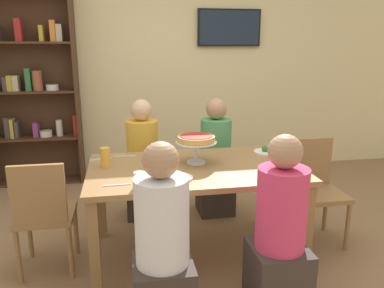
{
  "coord_description": "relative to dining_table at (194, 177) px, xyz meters",
  "views": [
    {
      "loc": [
        -0.51,
        -2.72,
        1.63
      ],
      "look_at": [
        0.0,
        0.1,
        0.89
      ],
      "focal_mm": 35.71,
      "sensor_mm": 36.0,
      "label": 1
    }
  ],
  "objects": [
    {
      "name": "chair_head_west",
      "position": [
        -1.1,
        -0.07,
        -0.17
      ],
      "size": [
        0.4,
        0.4,
        0.87
      ],
      "color": "olive",
      "rests_on": "ground_plane"
    },
    {
      "name": "rear_partition",
      "position": [
        0.0,
        2.2,
        0.75
      ],
      "size": [
        8.0,
        0.12,
        2.8
      ],
      "primitive_type": "cube",
      "color": "beige",
      "rests_on": "ground_plane"
    },
    {
      "name": "salad_plate_far_diner",
      "position": [
        -0.29,
        0.2,
        0.1
      ],
      "size": [
        0.2,
        0.2,
        0.07
      ],
      "color": "white",
      "rests_on": "dining_table"
    },
    {
      "name": "water_glass_clear_near",
      "position": [
        -0.43,
        -0.37,
        0.14
      ],
      "size": [
        0.08,
        0.08,
        0.1
      ],
      "primitive_type": "cylinder",
      "color": "white",
      "rests_on": "dining_table"
    },
    {
      "name": "diner_near_left",
      "position": [
        -0.33,
        -0.81,
        -0.16
      ],
      "size": [
        0.34,
        0.34,
        1.15
      ],
      "rotation": [
        0.0,
        0.0,
        1.57
      ],
      "color": "#382D28",
      "rests_on": "ground_plane"
    },
    {
      "name": "salad_plate_near_diner",
      "position": [
        -0.17,
        -0.26,
        0.1
      ],
      "size": [
        0.2,
        0.2,
        0.07
      ],
      "color": "white",
      "rests_on": "dining_table"
    },
    {
      "name": "diner_far_left",
      "position": [
        -0.35,
        0.81,
        -0.16
      ],
      "size": [
        0.34,
        0.34,
        1.15
      ],
      "rotation": [
        0.0,
        0.0,
        -1.57
      ],
      "color": "#382D28",
      "rests_on": "ground_plane"
    },
    {
      "name": "cutlery_fork_far",
      "position": [
        -0.58,
        -0.31,
        0.09
      ],
      "size": [
        0.18,
        0.02,
        0.0
      ],
      "primitive_type": "cube",
      "rotation": [
        0.0,
        0.0,
        0.02
      ],
      "color": "silver",
      "rests_on": "dining_table"
    },
    {
      "name": "chair_head_east",
      "position": [
        1.06,
        0.08,
        -0.17
      ],
      "size": [
        0.4,
        0.4,
        0.87
      ],
      "rotation": [
        0.0,
        0.0,
        3.14
      ],
      "color": "olive",
      "rests_on": "ground_plane"
    },
    {
      "name": "dining_table",
      "position": [
        0.0,
        0.0,
        0.0
      ],
      "size": [
        1.59,
        0.97,
        0.74
      ],
      "color": "olive",
      "rests_on": "ground_plane"
    },
    {
      "name": "cutlery_knife_near",
      "position": [
        -0.52,
        0.37,
        0.09
      ],
      "size": [
        0.18,
        0.02,
        0.0
      ],
      "primitive_type": "cube",
      "rotation": [
        0.0,
        0.0,
        3.09
      ],
      "color": "silver",
      "rests_on": "dining_table"
    },
    {
      "name": "bookshelf",
      "position": [
        -1.59,
        2.02,
        0.47
      ],
      "size": [
        1.1,
        0.3,
        2.21
      ],
      "color": "#422819",
      "rests_on": "ground_plane"
    },
    {
      "name": "television",
      "position": [
        0.84,
        2.11,
        1.19
      ],
      "size": [
        0.8,
        0.05,
        0.45
      ],
      "color": "black"
    },
    {
      "name": "deep_dish_pizza_stand",
      "position": [
        0.03,
        0.08,
        0.27
      ],
      "size": [
        0.32,
        0.32,
        0.22
      ],
      "color": "silver",
      "rests_on": "dining_table"
    },
    {
      "name": "ground_plane",
      "position": [
        0.0,
        0.0,
        -0.65
      ],
      "size": [
        12.0,
        12.0,
        0.0
      ],
      "primitive_type": "plane",
      "color": "#846042"
    },
    {
      "name": "diner_near_right",
      "position": [
        0.38,
        -0.77,
        -0.16
      ],
      "size": [
        0.34,
        0.34,
        1.15
      ],
      "rotation": [
        0.0,
        0.0,
        1.57
      ],
      "color": "#382D28",
      "rests_on": "ground_plane"
    },
    {
      "name": "beer_glass_amber_tall",
      "position": [
        -0.66,
        0.11,
        0.16
      ],
      "size": [
        0.07,
        0.07,
        0.15
      ],
      "primitive_type": "cylinder",
      "color": "gold",
      "rests_on": "dining_table"
    },
    {
      "name": "cutlery_knife_far",
      "position": [
        -0.71,
        0.32,
        0.09
      ],
      "size": [
        0.18,
        0.07,
        0.0
      ],
      "primitive_type": "cube",
      "rotation": [
        0.0,
        0.0,
        3.44
      ],
      "color": "silver",
      "rests_on": "dining_table"
    },
    {
      "name": "salad_plate_spare",
      "position": [
        0.67,
        0.26,
        0.1
      ],
      "size": [
        0.22,
        0.22,
        0.06
      ],
      "color": "white",
      "rests_on": "dining_table"
    },
    {
      "name": "cutlery_fork_near",
      "position": [
        0.57,
        -0.31,
        0.09
      ],
      "size": [
        0.18,
        0.05,
        0.0
      ],
      "primitive_type": "cube",
      "rotation": [
        0.0,
        0.0,
        0.21
      ],
      "color": "silver",
      "rests_on": "dining_table"
    },
    {
      "name": "diner_far_right",
      "position": [
        0.36,
        0.76,
        -0.16
      ],
      "size": [
        0.34,
        0.34,
        1.15
      ],
      "rotation": [
        0.0,
        0.0,
        -1.57
      ],
      "color": "#382D28",
      "rests_on": "ground_plane"
    }
  ]
}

